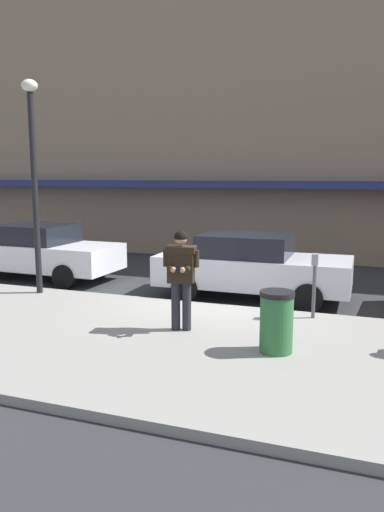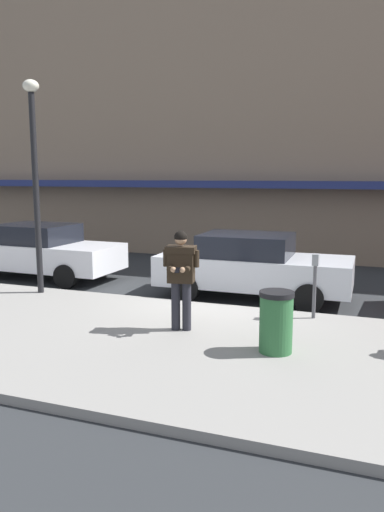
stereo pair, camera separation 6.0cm
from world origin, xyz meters
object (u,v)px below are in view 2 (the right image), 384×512
Objects in this scene: parked_sedan_near at (41,251)px; trash_bin at (276,322)px; man_texting_on_phone at (181,270)px; parking_meter at (315,276)px; street_lamp_post at (35,165)px; parked_sedan_mid at (252,266)px.

trash_bin is (7.47, -4.04, -0.16)m from parked_sedan_near.
parking_meter is (2.15, 1.61, -0.28)m from man_texting_on_phone.
parked_sedan_near is at bearing 126.33° from street_lamp_post.
trash_bin is at bearing -16.50° from man_texting_on_phone.
parked_sedan_mid is 2.37m from parking_meter.
parked_sedan_near is 6.67m from man_texting_on_phone.
parking_meter is at bearing -13.67° from parked_sedan_near.
street_lamp_post reaches higher than parking_meter.
parked_sedan_near and parked_sedan_mid have the same top height.
parked_sedan_near is 2.52× the size of man_texting_on_phone.
man_texting_on_phone reaches higher than parking_meter.
parking_meter is (6.37, 0.05, -2.17)m from street_lamp_post.
street_lamp_post is 4.98× the size of trash_bin.
man_texting_on_phone is at bearing -31.80° from parked_sedan_near.
street_lamp_post is at bearing -53.67° from parked_sedan_near.
man_texting_on_phone is 2.70m from parking_meter.
street_lamp_post is (-4.22, 1.56, 1.89)m from man_texting_on_phone.
street_lamp_post is at bearing 160.86° from trash_bin.
trash_bin is at bearing -71.06° from parked_sedan_mid.
trash_bin is at bearing -28.43° from parked_sedan_near.
parking_meter is at bearing 36.79° from man_texting_on_phone.
man_texting_on_phone is 1.99m from trash_bin.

